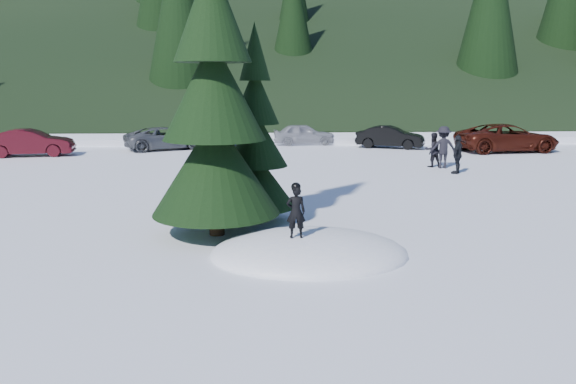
{
  "coord_description": "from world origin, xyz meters",
  "views": [
    {
      "loc": [
        -1.12,
        -12.08,
        3.82
      ],
      "look_at": [
        -0.39,
        1.72,
        1.1
      ],
      "focal_mm": 35.0,
      "sensor_mm": 36.0,
      "label": 1
    }
  ],
  "objects_px": {
    "spruce_short": "(256,146)",
    "car_4": "(304,134)",
    "car_3": "(219,135)",
    "car_5": "(390,137)",
    "child_skier": "(296,212)",
    "car_2": "(166,138)",
    "car_6": "(507,138)",
    "car_1": "(31,143)",
    "adult_1": "(458,155)",
    "spruce_tall": "(214,103)",
    "adult_0": "(433,150)",
    "adult_2": "(443,147)"
  },
  "relations": [
    {
      "from": "car_4",
      "to": "spruce_tall",
      "type": "bearing_deg",
      "value": 166.74
    },
    {
      "from": "child_skier",
      "to": "car_5",
      "type": "distance_m",
      "value": 21.79
    },
    {
      "from": "spruce_tall",
      "to": "adult_0",
      "type": "distance_m",
      "value": 14.49
    },
    {
      "from": "car_1",
      "to": "adult_0",
      "type": "bearing_deg",
      "value": -112.72
    },
    {
      "from": "spruce_tall",
      "to": "car_5",
      "type": "relative_size",
      "value": 2.2
    },
    {
      "from": "adult_2",
      "to": "car_6",
      "type": "relative_size",
      "value": 0.34
    },
    {
      "from": "car_4",
      "to": "adult_0",
      "type": "bearing_deg",
      "value": -154.5
    },
    {
      "from": "adult_0",
      "to": "car_3",
      "type": "bearing_deg",
      "value": -50.91
    },
    {
      "from": "adult_2",
      "to": "car_4",
      "type": "xyz_separation_m",
      "value": [
        -5.47,
        9.9,
        -0.29
      ]
    },
    {
      "from": "spruce_short",
      "to": "adult_1",
      "type": "xyz_separation_m",
      "value": [
        8.44,
        7.76,
        -1.29
      ]
    },
    {
      "from": "child_skier",
      "to": "adult_1",
      "type": "height_order",
      "value": "same"
    },
    {
      "from": "car_3",
      "to": "car_4",
      "type": "xyz_separation_m",
      "value": [
        5.13,
        0.74,
        -0.06
      ]
    },
    {
      "from": "spruce_short",
      "to": "car_4",
      "type": "bearing_deg",
      "value": 81.5
    },
    {
      "from": "car_2",
      "to": "car_5",
      "type": "height_order",
      "value": "car_2"
    },
    {
      "from": "spruce_short",
      "to": "adult_0",
      "type": "relative_size",
      "value": 3.42
    },
    {
      "from": "spruce_short",
      "to": "car_2",
      "type": "distance_m",
      "value": 17.97
    },
    {
      "from": "adult_1",
      "to": "car_2",
      "type": "distance_m",
      "value": 16.56
    },
    {
      "from": "car_6",
      "to": "car_1",
      "type": "bearing_deg",
      "value": 85.37
    },
    {
      "from": "car_4",
      "to": "car_6",
      "type": "relative_size",
      "value": 0.69
    },
    {
      "from": "spruce_tall",
      "to": "spruce_short",
      "type": "distance_m",
      "value": 2.11
    },
    {
      "from": "car_5",
      "to": "car_6",
      "type": "height_order",
      "value": "car_6"
    },
    {
      "from": "car_3",
      "to": "car_5",
      "type": "relative_size",
      "value": 1.25
    },
    {
      "from": "spruce_short",
      "to": "adult_2",
      "type": "relative_size",
      "value": 2.86
    },
    {
      "from": "spruce_short",
      "to": "adult_0",
      "type": "bearing_deg",
      "value": 50.48
    },
    {
      "from": "adult_2",
      "to": "car_2",
      "type": "relative_size",
      "value": 0.4
    },
    {
      "from": "spruce_tall",
      "to": "car_5",
      "type": "height_order",
      "value": "spruce_tall"
    },
    {
      "from": "adult_0",
      "to": "car_2",
      "type": "height_order",
      "value": "adult_0"
    },
    {
      "from": "child_skier",
      "to": "car_2",
      "type": "distance_m",
      "value": 21.5
    },
    {
      "from": "spruce_tall",
      "to": "car_1",
      "type": "relative_size",
      "value": 2.01
    },
    {
      "from": "adult_1",
      "to": "car_4",
      "type": "bearing_deg",
      "value": -120.53
    },
    {
      "from": "spruce_tall",
      "to": "car_2",
      "type": "bearing_deg",
      "value": 102.78
    },
    {
      "from": "adult_2",
      "to": "car_3",
      "type": "xyz_separation_m",
      "value": [
        -10.6,
        9.16,
        -0.23
      ]
    },
    {
      "from": "car_4",
      "to": "adult_1",
      "type": "bearing_deg",
      "value": -156.75
    },
    {
      "from": "spruce_short",
      "to": "adult_1",
      "type": "relative_size",
      "value": 3.3
    },
    {
      "from": "adult_2",
      "to": "child_skier",
      "type": "bearing_deg",
      "value": 64.43
    },
    {
      "from": "spruce_short",
      "to": "car_4",
      "type": "xyz_separation_m",
      "value": [
        2.87,
        19.24,
        -1.46
      ]
    },
    {
      "from": "adult_0",
      "to": "adult_1",
      "type": "bearing_deg",
      "value": 93.3
    },
    {
      "from": "child_skier",
      "to": "car_5",
      "type": "xyz_separation_m",
      "value": [
        6.92,
        20.66,
        -0.41
      ]
    },
    {
      "from": "car_3",
      "to": "adult_1",
      "type": "bearing_deg",
      "value": -120.83
    },
    {
      "from": "spruce_tall",
      "to": "adult_1",
      "type": "bearing_deg",
      "value": 44.12
    },
    {
      "from": "spruce_tall",
      "to": "car_4",
      "type": "relative_size",
      "value": 2.26
    },
    {
      "from": "child_skier",
      "to": "adult_1",
      "type": "distance_m",
      "value": 13.55
    },
    {
      "from": "spruce_tall",
      "to": "car_1",
      "type": "height_order",
      "value": "spruce_tall"
    },
    {
      "from": "car_4",
      "to": "car_6",
      "type": "height_order",
      "value": "car_6"
    },
    {
      "from": "child_skier",
      "to": "car_2",
      "type": "relative_size",
      "value": 0.25
    },
    {
      "from": "spruce_short",
      "to": "adult_0",
      "type": "height_order",
      "value": "spruce_short"
    },
    {
      "from": "car_2",
      "to": "car_6",
      "type": "xyz_separation_m",
      "value": [
        19.06,
        -2.05,
        0.12
      ]
    },
    {
      "from": "spruce_short",
      "to": "adult_0",
      "type": "distance_m",
      "value": 12.62
    },
    {
      "from": "spruce_short",
      "to": "adult_2",
      "type": "distance_m",
      "value": 12.58
    },
    {
      "from": "car_1",
      "to": "car_6",
      "type": "xyz_separation_m",
      "value": [
        25.64,
        0.55,
        0.07
      ]
    }
  ]
}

